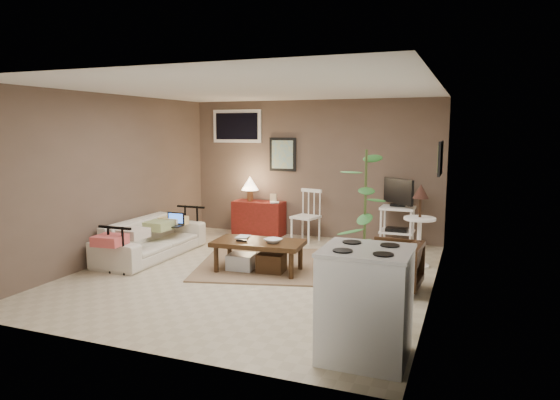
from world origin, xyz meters
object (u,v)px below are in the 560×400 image
at_px(potted_plant, 365,230).
at_px(side_table, 420,216).
at_px(coffee_table, 258,254).
at_px(tv_stand, 398,212).
at_px(sofa, 152,232).
at_px(spindle_chair, 306,217).
at_px(red_console, 258,215).
at_px(armchair, 393,263).
at_px(stove, 365,303).

bearing_deg(potted_plant, side_table, 82.00).
bearing_deg(side_table, coffee_table, -152.16).
relative_size(coffee_table, potted_plant, 0.71).
xyz_separation_m(tv_stand, side_table, (0.44, -1.02, 0.12)).
distance_m(side_table, potted_plant, 2.25).
bearing_deg(sofa, coffee_table, -95.35).
height_order(spindle_chair, potted_plant, potted_plant).
bearing_deg(tv_stand, red_console, 177.05).
bearing_deg(armchair, red_console, -126.04).
bearing_deg(armchair, side_table, 174.46).
bearing_deg(coffee_table, potted_plant, -35.28).
bearing_deg(side_table, tv_stand, 113.46).
distance_m(potted_plant, stove, 0.94).
bearing_deg(red_console, potted_plant, -52.06).
distance_m(spindle_chair, potted_plant, 3.63).
bearing_deg(side_table, red_console, 158.64).
bearing_deg(red_console, sofa, -112.79).
height_order(potted_plant, stove, potted_plant).
relative_size(spindle_chair, side_table, 0.76).
bearing_deg(coffee_table, tv_stand, 53.42).
xyz_separation_m(coffee_table, tv_stand, (1.53, 2.06, 0.34)).
relative_size(sofa, stove, 2.02).
relative_size(sofa, spindle_chair, 2.18).
xyz_separation_m(red_console, side_table, (2.94, -1.15, 0.35)).
height_order(spindle_chair, armchair, spindle_chair).
distance_m(sofa, stove, 4.24).
bearing_deg(sofa, tv_stand, -60.48).
height_order(sofa, armchair, sofa).
height_order(sofa, spindle_chair, spindle_chair).
xyz_separation_m(coffee_table, stove, (1.85, -1.98, 0.22)).
height_order(side_table, armchair, side_table).
distance_m(red_console, spindle_chair, 0.99).
relative_size(coffee_table, spindle_chair, 1.40).
relative_size(sofa, side_table, 1.66).
relative_size(spindle_chair, tv_stand, 0.79).
height_order(tv_stand, potted_plant, potted_plant).
bearing_deg(stove, coffee_table, 132.98).
height_order(side_table, stove, side_table).
height_order(tv_stand, armchair, tv_stand).
distance_m(coffee_table, sofa, 1.82).
distance_m(tv_stand, potted_plant, 3.26).
distance_m(sofa, red_console, 2.19).
bearing_deg(potted_plant, tv_stand, 92.32).
distance_m(coffee_table, stove, 2.72).
bearing_deg(tv_stand, stove, -85.53).
bearing_deg(coffee_table, sofa, 174.65).
bearing_deg(side_table, sofa, -167.02).
bearing_deg(red_console, stove, -56.05).
relative_size(sofa, tv_stand, 1.71).
bearing_deg(spindle_chair, sofa, -134.60).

